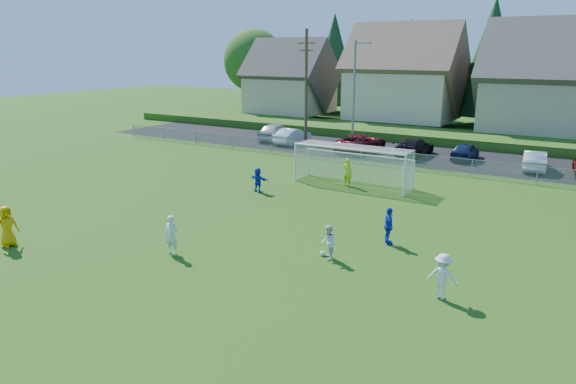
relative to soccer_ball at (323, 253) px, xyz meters
The scene contains 23 objects.
ground 5.90m from the soccer_ball, 129.06° to the right, with size 160.00×160.00×0.00m, color #193D0C.
asphalt_lot 23.22m from the soccer_ball, 99.20° to the left, with size 60.00×60.00×0.00m, color black.
grass_embankment 30.65m from the soccer_ball, 96.96° to the left, with size 70.00×6.00×0.80m, color #1E420F.
soccer_ball is the anchor object (origin of this frame).
referee 13.62m from the soccer_ball, 153.85° to the right, with size 0.88×0.57×1.80m, color #F69C04.
player_white_a 6.30m from the soccer_ball, 150.74° to the right, with size 0.61×0.40×1.67m, color silver.
player_white_b 0.75m from the soccer_ball, 33.55° to the right, with size 0.71×0.55×1.46m, color silver.
player_white_c 5.41m from the soccer_ball, 13.61° to the right, with size 1.05×0.60×1.63m, color silver.
player_blue_a 3.33m from the soccer_ball, 55.34° to the left, with size 0.97×0.41×1.66m, color #132CBA.
player_blue_b 10.49m from the soccer_ball, 138.81° to the left, with size 1.37×0.44×1.48m, color #132CBA.
goalkeeper 11.61m from the soccer_ball, 109.50° to the left, with size 0.64×0.42×1.76m, color #BFE91B.
car_a 28.41m from the soccer_ball, 126.14° to the left, with size 1.93×4.80×1.64m, color #ADB1B5.
car_b 26.38m from the soccer_ball, 123.06° to the left, with size 1.48×4.25×1.40m, color white.
car_c 23.09m from the soccer_ball, 109.24° to the left, with size 2.50×5.42×1.51m, color #5B0A15.
car_d 22.70m from the soccer_ball, 98.28° to the left, with size 1.99×4.89×1.42m, color black.
car_e 22.91m from the soccer_ball, 88.39° to the left, with size 1.60×3.99×1.36m, color #12213F.
car_f 22.48m from the soccer_ball, 75.43° to the left, with size 1.46×4.18×1.38m, color silver.
soccer_goal 12.15m from the soccer_ball, 107.94° to the left, with size 7.42×1.90×2.50m.
chainlink_fence 17.82m from the soccer_ball, 102.03° to the left, with size 52.06×0.06×1.20m.
streetlight 23.41m from the soccer_ball, 110.85° to the left, with size 1.38×0.18×9.00m.
utility_pole 26.51m from the soccer_ball, 120.51° to the left, with size 1.60×0.26×10.00m.
houses_row 38.61m from the soccer_ball, 92.63° to the left, with size 53.90×11.45×13.27m.
tree_row 44.76m from the soccer_ball, 93.46° to the left, with size 65.98×12.36×13.80m.
Camera 1 is at (12.62, -13.13, 8.22)m, focal length 32.00 mm.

